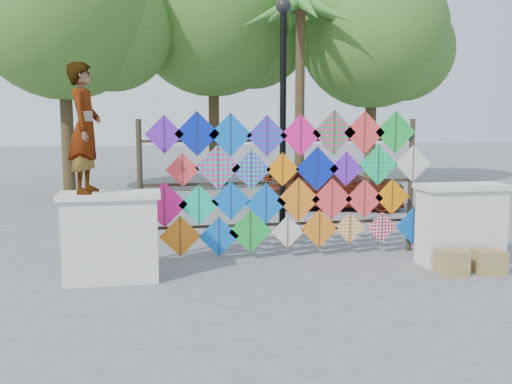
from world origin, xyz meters
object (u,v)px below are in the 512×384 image
(vendor_woman, at_px, (85,128))
(sedan, at_px, (333,184))
(lamppost, at_px, (283,97))
(kite_rack, at_px, (287,183))

(vendor_woman, relative_size, sedan, 0.49)
(sedan, distance_m, lamppost, 4.58)
(kite_rack, distance_m, vendor_woman, 3.35)
(vendor_woman, bearing_deg, sedan, -35.29)
(kite_rack, xyz_separation_m, lamppost, (0.22, 1.27, 1.44))
(kite_rack, distance_m, sedan, 5.35)
(kite_rack, bearing_deg, vendor_woman, -163.28)
(kite_rack, bearing_deg, lamppost, 80.33)
(kite_rack, bearing_deg, sedan, 63.78)
(kite_rack, height_order, lamppost, lamppost)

